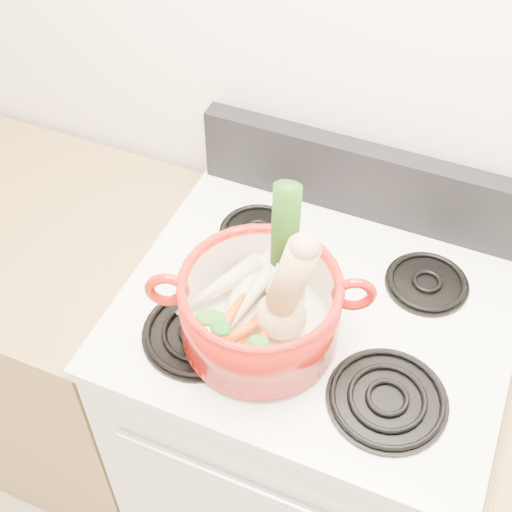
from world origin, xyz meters
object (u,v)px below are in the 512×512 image
at_px(stove_body, 305,425).
at_px(leek, 283,253).
at_px(dutch_oven, 260,309).
at_px(squash, 282,288).

relative_size(stove_body, leek, 2.87).
height_order(dutch_oven, squash, squash).
bearing_deg(leek, squash, -80.12).
distance_m(squash, leek, 0.06).
relative_size(squash, leek, 0.77).
xyz_separation_m(stove_body, leek, (-0.05, -0.07, 0.70)).
height_order(stove_body, leek, leek).
distance_m(dutch_oven, squash, 0.09).
xyz_separation_m(dutch_oven, leek, (0.02, 0.05, 0.12)).
relative_size(dutch_oven, leek, 0.93).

